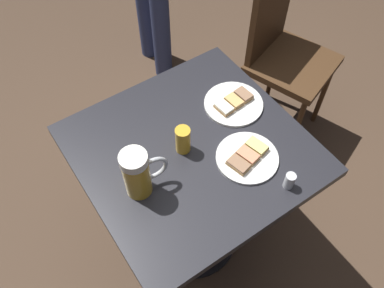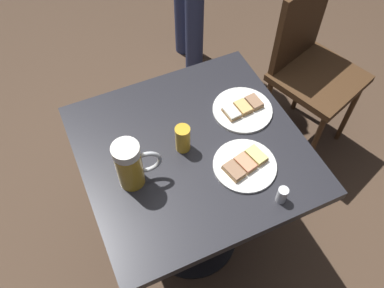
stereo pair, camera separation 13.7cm
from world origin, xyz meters
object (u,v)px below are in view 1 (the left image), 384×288
at_px(beer_glass_small, 183,140).
at_px(cafe_chair, 283,51).
at_px(beer_mug, 138,173).
at_px(plate_far, 234,103).
at_px(plate_near, 247,157).
at_px(salt_shaker, 289,181).

height_order(beer_glass_small, cafe_chair, cafe_chair).
bearing_deg(beer_mug, cafe_chair, 111.35).
distance_m(plate_far, beer_glass_small, 0.28).
xyz_separation_m(plate_near, beer_mug, (-0.10, -0.35, 0.08)).
bearing_deg(cafe_chair, plate_far, 7.66).
xyz_separation_m(plate_far, cafe_chair, (-0.28, 0.56, -0.23)).
distance_m(beer_mug, cafe_chair, 1.14).
xyz_separation_m(plate_near, plate_far, (-0.22, 0.11, -0.00)).
bearing_deg(cafe_chair, plate_near, 17.59).
bearing_deg(beer_mug, beer_glass_small, 105.13).
height_order(plate_near, beer_glass_small, beer_glass_small).
bearing_deg(plate_far, beer_glass_small, -76.94).
relative_size(salt_shaker, cafe_chair, 0.07).
bearing_deg(beer_glass_small, cafe_chair, 112.77).
bearing_deg(salt_shaker, cafe_chair, 136.51).
xyz_separation_m(beer_glass_small, salt_shaker, (0.31, 0.20, -0.02)).
relative_size(plate_far, beer_glass_small, 2.12).
relative_size(plate_far, cafe_chair, 0.24).
distance_m(plate_near, salt_shaker, 0.16).
height_order(plate_near, cafe_chair, cafe_chair).
relative_size(plate_near, plate_far, 0.97).
relative_size(plate_near, beer_glass_small, 2.05).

